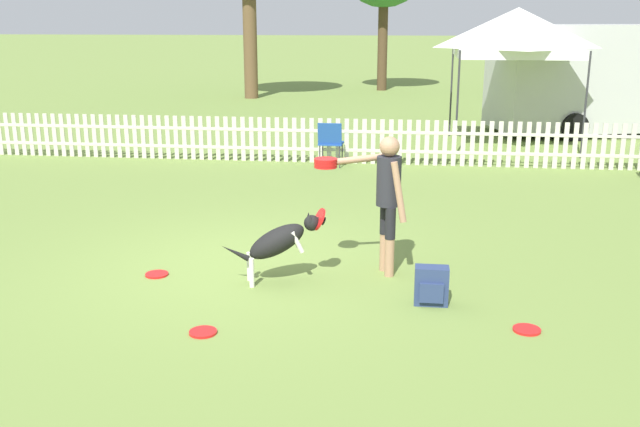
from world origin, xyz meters
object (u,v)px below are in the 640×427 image
frisbee_near_handler (157,274)px  frisbee_near_dog (203,332)px  backpack_on_grass (431,286)px  folding_chair_center (330,140)px  frisbee_midfield (527,330)px  handler_person (383,188)px  equipment_trailer (578,77)px  canopy_tent_main (517,32)px  leaping_dog (280,240)px

frisbee_near_handler → frisbee_near_dog: size_ratio=1.00×
frisbee_near_dog → backpack_on_grass: 2.39m
frisbee_near_dog → backpack_on_grass: (2.16, 0.99, 0.19)m
folding_chair_center → frisbee_midfield: bearing=111.5°
handler_person → frisbee_near_dog: bearing=119.8°
backpack_on_grass → folding_chair_center: 7.21m
frisbee_near_dog → folding_chair_center: size_ratio=0.29×
folding_chair_center → equipment_trailer: (5.75, 5.07, 0.89)m
frisbee_midfield → backpack_on_grass: 1.07m
backpack_on_grass → folding_chair_center: size_ratio=0.46×
frisbee_near_dog → equipment_trailer: size_ratio=0.05×
canopy_tent_main → backpack_on_grass: bearing=-101.7°
leaping_dog → backpack_on_grass: leaping_dog is taller
handler_person → frisbee_near_dog: handler_person is taller
handler_person → backpack_on_grass: 1.33m
leaping_dog → backpack_on_grass: (1.68, -0.47, -0.28)m
canopy_tent_main → equipment_trailer: canopy_tent_main is taller
folding_chair_center → equipment_trailer: bearing=-137.2°
frisbee_near_handler → folding_chair_center: (1.30, 6.49, 0.53)m
backpack_on_grass → handler_person: bearing=122.2°
folding_chair_center → equipment_trailer: equipment_trailer is taller
handler_person → frisbee_near_dog: 2.67m
leaping_dog → frisbee_near_dog: 1.61m
folding_chair_center → canopy_tent_main: size_ratio=0.29×
frisbee_near_dog → frisbee_midfield: size_ratio=1.00×
frisbee_near_dog → equipment_trailer: equipment_trailer is taller
frisbee_near_dog → canopy_tent_main: size_ratio=0.08×
leaping_dog → canopy_tent_main: bearing=138.7°
frisbee_near_dog → frisbee_midfield: (3.06, 0.44, 0.00)m
leaping_dog → frisbee_near_dog: bearing=-38.1°
folding_chair_center → canopy_tent_main: 5.27m
frisbee_midfield → folding_chair_center: 8.01m
handler_person → frisbee_midfield: bearing=-154.4°
frisbee_near_handler → equipment_trailer: 13.61m
canopy_tent_main → equipment_trailer: (1.87, 2.13, -1.14)m
frisbee_midfield → canopy_tent_main: 10.81m
frisbee_near_dog → equipment_trailer: bearing=65.0°
frisbee_near_dog → canopy_tent_main: canopy_tent_main is taller
frisbee_near_dog → backpack_on_grass: bearing=24.7°
leaping_dog → handler_person: bearing=90.9°
frisbee_near_dog → canopy_tent_main: (4.20, 10.88, 2.56)m
backpack_on_grass → frisbee_midfield: bearing=-31.6°
frisbee_near_dog → equipment_trailer: (6.07, 13.02, 1.42)m
equipment_trailer → frisbee_near_dog: bearing=-128.7°
leaping_dog → canopy_tent_main: size_ratio=0.37×
frisbee_near_handler → backpack_on_grass: bearing=-8.6°
handler_person → equipment_trailer: bearing=-41.7°
folding_chair_center → equipment_trailer: size_ratio=0.18×
frisbee_near_dog → folding_chair_center: (0.32, 7.95, 0.53)m
folding_chair_center → backpack_on_grass: bearing=106.3°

